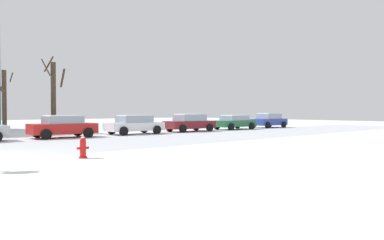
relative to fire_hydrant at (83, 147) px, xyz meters
name	(u,v)px	position (x,y,z in m)	size (l,w,h in m)	color
ground_plane	(2,157)	(-2.14, 2.34, -0.40)	(120.00, 120.00, 0.00)	white
fire_hydrant	(83,147)	(0.00, 0.00, 0.00)	(0.44, 0.30, 0.80)	red
parked_car_red	(63,126)	(3.23, 10.37, 0.34)	(4.14, 2.11, 1.46)	red
parked_car_white	(134,124)	(8.61, 10.41, 0.33)	(4.34, 2.13, 1.43)	white
parked_car_maroon	(190,123)	(14.00, 10.34, 0.35)	(4.48, 2.12, 1.48)	maroon
parked_car_green	(234,122)	(19.38, 10.19, 0.30)	(4.30, 2.16, 1.35)	#1E6038
parked_car_blue	(269,120)	(24.76, 10.28, 0.37)	(4.07, 2.15, 1.52)	#283D93
tree_far_left	(3,100)	(0.70, 14.42, 2.07)	(1.89, 2.04, 5.01)	#423326
tree_far_right	(54,96)	(4.24, 14.81, 2.50)	(1.61, 1.50, 5.96)	#423326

